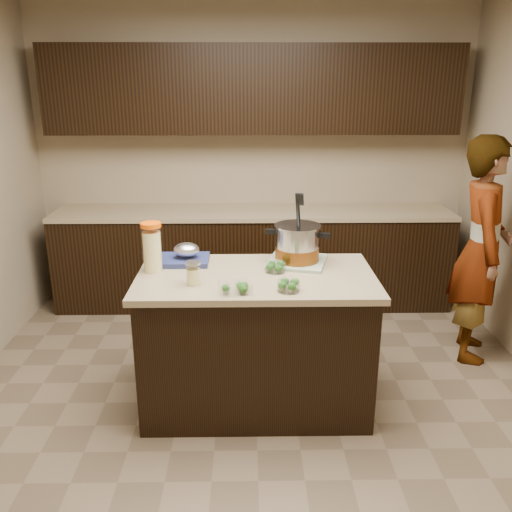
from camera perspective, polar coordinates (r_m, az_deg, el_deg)
The scene contains 13 objects.
ground_plane at distance 3.73m, azimuth 0.00°, elevation -15.04°, with size 4.00×4.00×0.00m, color brown.
room_shell at distance 3.14m, azimuth 0.00°, elevation 12.15°, with size 4.04×4.04×2.72m.
back_cabinets at distance 4.98m, azimuth -0.32°, elevation 5.41°, with size 3.60×0.63×2.33m.
island at distance 3.50m, azimuth 0.00°, elevation -8.85°, with size 1.46×0.81×0.90m.
dish_towel at distance 3.54m, azimuth 4.32°, elevation -0.58°, with size 0.36×0.36×0.02m, color #5C8358.
stock_pot at distance 3.50m, azimuth 4.36°, elevation 1.12°, with size 0.41×0.37×0.43m.
lemonade_pitcher at distance 3.40m, azimuth -10.88°, elevation 0.71°, with size 0.14×0.14×0.31m.
mason_jar at distance 3.17m, azimuth -6.63°, elevation -1.86°, with size 0.11×0.11×0.15m.
broccoli_tub_left at distance 3.36m, azimuth 2.04°, elevation -1.22°, with size 0.15×0.15×0.06m.
broccoli_tub_right at distance 3.07m, azimuth 3.44°, elevation -3.20°, with size 0.15×0.15×0.06m.
broccoli_tub_rect at distance 3.04m, azimuth -2.24°, elevation -3.40°, with size 0.20×0.17×0.06m.
blue_tray at distance 3.56m, azimuth -7.50°, elevation -0.02°, with size 0.33×0.26×0.12m.
person at distance 4.32m, azimuth 22.62°, elevation 0.57°, with size 0.61×0.40×1.68m, color gray.
Camera 1 is at (-0.05, -3.12, 2.05)m, focal length 38.00 mm.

